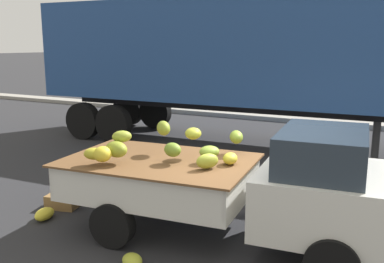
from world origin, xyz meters
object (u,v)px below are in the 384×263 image
(pickup_truck, at_px, (290,188))
(fallen_banana_bunch_near_tailgate, at_px, (44,214))
(semi_trailer, at_px, (246,53))
(produce_crate, at_px, (63,201))
(fallen_banana_bunch_by_wheel, at_px, (132,261))

(pickup_truck, distance_m, fallen_banana_bunch_near_tailgate, 3.92)
(pickup_truck, relative_size, fallen_banana_bunch_near_tailgate, 12.67)
(semi_trailer, bearing_deg, pickup_truck, -66.34)
(fallen_banana_bunch_near_tailgate, relative_size, produce_crate, 0.77)
(fallen_banana_bunch_by_wheel, xyz_separation_m, produce_crate, (-2.25, 1.12, 0.03))
(semi_trailer, bearing_deg, produce_crate, -103.38)
(pickup_truck, height_order, fallen_banana_bunch_near_tailgate, pickup_truck)
(semi_trailer, height_order, fallen_banana_bunch_by_wheel, semi_trailer)
(fallen_banana_bunch_near_tailgate, bearing_deg, produce_crate, 101.87)
(pickup_truck, bearing_deg, semi_trailer, 110.65)
(pickup_truck, height_order, semi_trailer, semi_trailer)
(pickup_truck, height_order, produce_crate, pickup_truck)
(pickup_truck, relative_size, fallen_banana_bunch_by_wheel, 15.76)
(semi_trailer, height_order, fallen_banana_bunch_near_tailgate, semi_trailer)
(fallen_banana_bunch_by_wheel, relative_size, produce_crate, 0.62)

